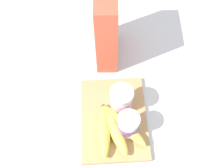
{
  "coord_description": "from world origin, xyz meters",
  "views": [
    {
      "loc": [
        0.4,
        -0.03,
        0.91
      ],
      "look_at": [
        -0.1,
        0.0,
        0.07
      ],
      "focal_mm": 47.88,
      "sensor_mm": 36.0,
      "label": 1
    }
  ],
  "objects_px": {
    "cutting_board": "(114,118)",
    "yogurt_cup_back": "(128,124)",
    "cereal_box": "(106,26)",
    "banana_bunch": "(114,129)",
    "yogurt_cup_front": "(121,100)"
  },
  "relations": [
    {
      "from": "cutting_board",
      "to": "yogurt_cup_back",
      "type": "relative_size",
      "value": 3.49
    },
    {
      "from": "cereal_box",
      "to": "yogurt_cup_back",
      "type": "relative_size",
      "value": 3.48
    },
    {
      "from": "cutting_board",
      "to": "cereal_box",
      "type": "bearing_deg",
      "value": -178.31
    },
    {
      "from": "banana_bunch",
      "to": "yogurt_cup_back",
      "type": "bearing_deg",
      "value": 92.24
    },
    {
      "from": "cutting_board",
      "to": "yogurt_cup_front",
      "type": "bearing_deg",
      "value": 146.6
    },
    {
      "from": "cutting_board",
      "to": "yogurt_cup_front",
      "type": "relative_size",
      "value": 3.18
    },
    {
      "from": "cutting_board",
      "to": "cereal_box",
      "type": "relative_size",
      "value": 1.0
    },
    {
      "from": "yogurt_cup_front",
      "to": "cereal_box",
      "type": "bearing_deg",
      "value": -171.75
    },
    {
      "from": "cereal_box",
      "to": "banana_bunch",
      "type": "distance_m",
      "value": 0.34
    },
    {
      "from": "yogurt_cup_back",
      "to": "banana_bunch",
      "type": "relative_size",
      "value": 0.45
    },
    {
      "from": "banana_bunch",
      "to": "cereal_box",
      "type": "bearing_deg",
      "value": -179.16
    },
    {
      "from": "cutting_board",
      "to": "yogurt_cup_back",
      "type": "height_order",
      "value": "yogurt_cup_back"
    },
    {
      "from": "yogurt_cup_back",
      "to": "yogurt_cup_front",
      "type": "bearing_deg",
      "value": -169.68
    },
    {
      "from": "banana_bunch",
      "to": "yogurt_cup_front",
      "type": "bearing_deg",
      "value": 161.07
    },
    {
      "from": "banana_bunch",
      "to": "cutting_board",
      "type": "bearing_deg",
      "value": 175.83
    }
  ]
}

